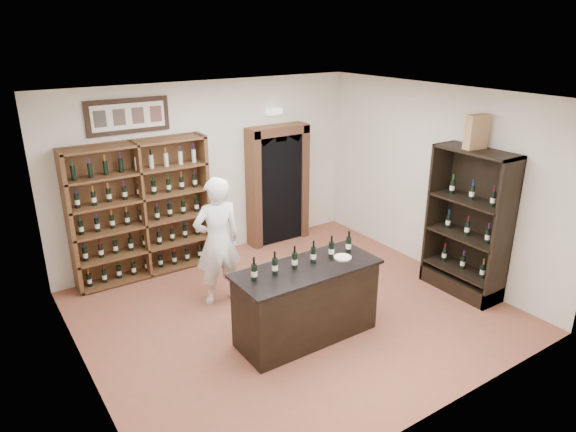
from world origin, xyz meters
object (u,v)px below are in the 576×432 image
object	(u,v)px
counter_bottle_0	(254,272)
shopkeeper	(218,241)
wine_shelf	(141,210)
tasting_counter	(306,303)
side_cabinet	(467,244)
wine_crate	(477,132)

from	to	relation	value
counter_bottle_0	shopkeeper	xyz separation A→B (m)	(0.21, 1.40, -0.16)
wine_shelf	tasting_counter	size ratio (longest dim) A/B	1.17
counter_bottle_0	shopkeeper	distance (m)	1.42
counter_bottle_0	side_cabinet	distance (m)	3.48
counter_bottle_0	wine_crate	size ratio (longest dim) A/B	0.63
side_cabinet	wine_crate	size ratio (longest dim) A/B	4.60
wine_shelf	shopkeeper	bearing A→B (deg)	-68.06
wine_shelf	tasting_counter	distance (m)	3.19
tasting_counter	shopkeeper	bearing A→B (deg)	109.14
shopkeeper	wine_shelf	bearing A→B (deg)	-63.31
side_cabinet	wine_crate	xyz separation A→B (m)	(-0.03, 0.06, 1.69)
wine_shelf	wine_crate	bearing A→B (deg)	-39.95
shopkeeper	wine_crate	world-z (taller)	wine_crate
side_cabinet	shopkeeper	size ratio (longest dim) A/B	1.16
counter_bottle_0	shopkeeper	size ratio (longest dim) A/B	0.16
wine_shelf	side_cabinet	distance (m)	5.02
side_cabinet	shopkeeper	bearing A→B (deg)	151.43
tasting_counter	counter_bottle_0	size ratio (longest dim) A/B	6.27
shopkeeper	wine_crate	bearing A→B (deg)	156.73
tasting_counter	side_cabinet	distance (m)	2.75
wine_crate	counter_bottle_0	bearing A→B (deg)	-177.38
counter_bottle_0	side_cabinet	xyz separation A→B (m)	(3.44, -0.36, -0.35)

